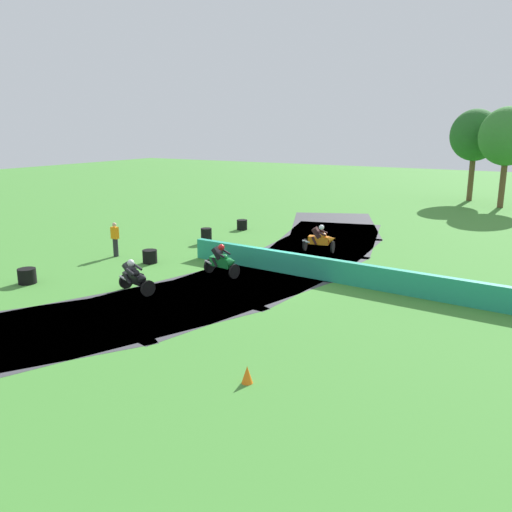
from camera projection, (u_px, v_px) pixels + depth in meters
ground_plane at (275, 271)px, 22.68m from camera, size 120.00×120.00×0.00m
track_asphalt at (250, 266)px, 23.41m from camera, size 11.17×32.94×0.01m
safety_barrier at (406, 283)px, 19.40m from camera, size 19.85×1.78×0.90m
motorcycle_lead_black at (135, 277)px, 19.53m from camera, size 1.70×1.06×1.42m
motorcycle_chase_green at (222, 261)px, 21.74m from camera, size 1.71×0.90×1.43m
motorcycle_trailing_orange at (320, 239)px, 25.88m from camera, size 1.68×0.89×1.42m
tire_stack_near at (27, 276)px, 20.82m from camera, size 0.70×0.70×0.60m
tire_stack_mid_a at (150, 256)px, 23.93m from camera, size 0.65×0.65×0.60m
tire_stack_mid_b at (206, 236)px, 27.95m from camera, size 0.57×0.57×0.80m
tire_stack_far at (242, 225)px, 31.59m from camera, size 0.62×0.62×0.60m
track_marshal at (115, 240)px, 25.02m from camera, size 0.34×0.24×1.63m
traffic_cone at (247, 375)px, 12.75m from camera, size 0.28×0.28×0.44m
tree_far_left at (508, 137)px, 39.00m from camera, size 4.11×4.11×7.46m
tree_far_right at (475, 135)px, 42.71m from camera, size 3.93×3.93×7.39m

